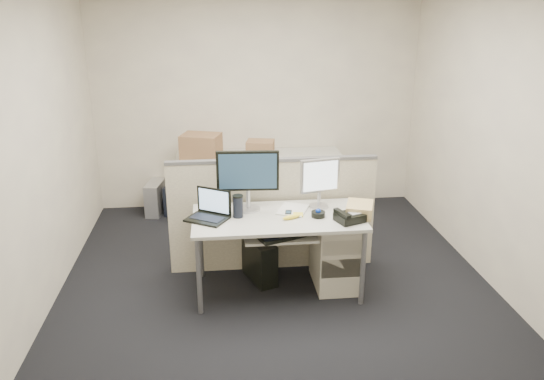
{
  "coord_description": "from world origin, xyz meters",
  "views": [
    {
      "loc": [
        -0.51,
        -4.28,
        2.52
      ],
      "look_at": [
        -0.04,
        0.15,
        0.92
      ],
      "focal_mm": 35.0,
      "sensor_mm": 36.0,
      "label": 1
    }
  ],
  "objects": [
    {
      "name": "cubicle_partition",
      "position": [
        0.0,
        0.45,
        0.55
      ],
      "size": [
        2.0,
        0.06,
        1.1
      ],
      "primitive_type": "cube",
      "color": "beige",
      "rests_on": "floor"
    },
    {
      "name": "cellphone",
      "position": [
        0.1,
        0.05,
        0.74
      ],
      "size": [
        0.07,
        0.11,
        0.01
      ],
      "primitive_type": "cube",
      "rotation": [
        0.0,
        0.0,
        -0.19
      ],
      "color": "black",
      "rests_on": "desk"
    },
    {
      "name": "pc_tower_spare_dark",
      "position": [
        -1.05,
        2.03,
        0.19
      ],
      "size": [
        0.29,
        0.43,
        0.37
      ],
      "primitive_type": "cube",
      "rotation": [
        0.0,
        0.0,
        -0.36
      ],
      "color": "black",
      "rests_on": "floor"
    },
    {
      "name": "wall_back",
      "position": [
        0.0,
        2.25,
        1.35
      ],
      "size": [
        4.0,
        0.02,
        2.7
      ],
      "primitive_type": "cube",
      "color": "#B6AB9D",
      "rests_on": "ground"
    },
    {
      "name": "laptop",
      "position": [
        -0.62,
        -0.02,
        0.86
      ],
      "size": [
        0.42,
        0.39,
        0.25
      ],
      "primitive_type": "cube",
      "rotation": [
        0.0,
        0.0,
        -0.54
      ],
      "color": "black",
      "rests_on": "desk"
    },
    {
      "name": "paper_stack",
      "position": [
        0.15,
        0.12,
        0.74
      ],
      "size": [
        0.34,
        0.37,
        0.01
      ],
      "primitive_type": "cube",
      "rotation": [
        0.0,
        0.0,
        -0.4
      ],
      "color": "silver",
      "rests_on": "desk"
    },
    {
      "name": "monitor_main",
      "position": [
        -0.25,
        0.18,
        1.01
      ],
      "size": [
        0.57,
        0.25,
        0.55
      ],
      "primitive_type": "cube",
      "rotation": [
        0.0,
        0.0,
        -0.06
      ],
      "color": "black",
      "rests_on": "desk"
    },
    {
      "name": "red_binder",
      "position": [
        -0.57,
        1.83,
        0.87
      ],
      "size": [
        0.19,
        0.33,
        0.3
      ],
      "primitive_type": "cube",
      "rotation": [
        0.0,
        0.0,
        -0.37
      ],
      "color": "red",
      "rests_on": "back_counter"
    },
    {
      "name": "wall_left",
      "position": [
        -2.0,
        0.0,
        1.35
      ],
      "size": [
        0.02,
        4.5,
        2.7
      ],
      "primitive_type": "cube",
      "color": "#B6AB9D",
      "rests_on": "ground"
    },
    {
      "name": "banana",
      "position": [
        0.11,
        -0.08,
        0.75
      ],
      "size": [
        0.18,
        0.1,
        0.04
      ],
      "primitive_type": "ellipsoid",
      "rotation": [
        0.0,
        0.0,
        0.35
      ],
      "color": "#FCE448",
      "rests_on": "desk"
    },
    {
      "name": "pc_tower_desk",
      "position": [
        -0.15,
        0.2,
        0.21
      ],
      "size": [
        0.32,
        0.47,
        0.41
      ],
      "primitive_type": "cube",
      "rotation": [
        0.0,
        0.0,
        0.36
      ],
      "color": "black",
      "rests_on": "floor"
    },
    {
      "name": "wall_front",
      "position": [
        0.0,
        -2.25,
        1.35
      ],
      "size": [
        4.0,
        0.02,
        2.7
      ],
      "primitive_type": "cube",
      "color": "#B6AB9D",
      "rests_on": "ground"
    },
    {
      "name": "trackball",
      "position": [
        0.35,
        -0.05,
        0.75
      ],
      "size": [
        0.13,
        0.13,
        0.05
      ],
      "primitive_type": "cylinder",
      "rotation": [
        0.0,
        0.0,
        -0.06
      ],
      "color": "black",
      "rests_on": "desk"
    },
    {
      "name": "wall_right",
      "position": [
        2.0,
        0.0,
        1.35
      ],
      "size": [
        0.02,
        4.5,
        2.7
      ],
      "primitive_type": "cube",
      "color": "#B6AB9D",
      "rests_on": "ground"
    },
    {
      "name": "desk_phone",
      "position": [
        0.6,
        -0.18,
        0.77
      ],
      "size": [
        0.28,
        0.25,
        0.07
      ],
      "primitive_type": "cube",
      "rotation": [
        0.0,
        0.0,
        0.36
      ],
      "color": "black",
      "rests_on": "desk"
    },
    {
      "name": "cardboard_box_left",
      "position": [
        -0.7,
        1.81,
        0.88
      ],
      "size": [
        0.52,
        0.44,
        0.33
      ],
      "primitive_type": "cube",
      "rotation": [
        0.0,
        0.0,
        -0.31
      ],
      "color": "#936E47",
      "rests_on": "back_counter"
    },
    {
      "name": "cardboard_box_right",
      "position": [
        0.0,
        1.81,
        0.84
      ],
      "size": [
        0.36,
        0.31,
        0.23
      ],
      "primitive_type": "cube",
      "rotation": [
        0.0,
        0.0,
        -0.21
      ],
      "color": "#936E47",
      "rests_on": "back_counter"
    },
    {
      "name": "sticky_pad",
      "position": [
        0.18,
        0.0,
        0.74
      ],
      "size": [
        0.1,
        0.1,
        0.01
      ],
      "primitive_type": "cube",
      "rotation": [
        0.0,
        0.0,
        -0.15
      ],
      "color": "yellow",
      "rests_on": "desk"
    },
    {
      "name": "floor",
      "position": [
        0.0,
        0.0,
        -0.01
      ],
      "size": [
        4.0,
        4.5,
        0.01
      ],
      "primitive_type": "cube",
      "color": "black",
      "rests_on": "ground"
    },
    {
      "name": "drawer_pedestal",
      "position": [
        0.55,
        0.05,
        0.33
      ],
      "size": [
        0.4,
        0.55,
        0.65
      ],
      "primitive_type": "cube",
      "color": "beige",
      "rests_on": "floor"
    },
    {
      "name": "keyboard_tray",
      "position": [
        0.0,
        -0.18,
        0.62
      ],
      "size": [
        0.62,
        0.32,
        0.02
      ],
      "primitive_type": "cube",
      "color": "#B7B6AB",
      "rests_on": "desk"
    },
    {
      "name": "desk",
      "position": [
        0.0,
        0.0,
        0.66
      ],
      "size": [
        1.5,
        0.75,
        0.73
      ],
      "color": "#B7B6AB",
      "rests_on": "floor"
    },
    {
      "name": "back_counter",
      "position": [
        0.0,
        1.93,
        0.36
      ],
      "size": [
        2.0,
        0.6,
        0.72
      ],
      "primitive_type": "cube",
      "color": "beige",
      "rests_on": "floor"
    },
    {
      "name": "keyboard",
      "position": [
        0.05,
        -0.22,
        0.64
      ],
      "size": [
        0.52,
        0.34,
        0.03
      ],
      "primitive_type": "cube",
      "rotation": [
        0.0,
        0.0,
        0.37
      ],
      "color": "black",
      "rests_on": "keyboard_tray"
    },
    {
      "name": "monitor_small",
      "position": [
        0.4,
        0.18,
        0.96
      ],
      "size": [
        0.4,
        0.25,
        0.45
      ],
      "primitive_type": "cube",
      "rotation": [
        0.0,
        0.0,
        0.2
      ],
      "color": "#B7B7BC",
      "rests_on": "desk"
    },
    {
      "name": "pc_tower_spare_silver",
      "position": [
        -1.3,
        2.03,
        0.2
      ],
      "size": [
        0.24,
        0.45,
        0.4
      ],
      "primitive_type": "cube",
      "rotation": [
        0.0,
        0.0,
        -0.18
      ],
      "color": "#B7B7BC",
      "rests_on": "floor"
    },
    {
      "name": "manila_folders",
      "position": [
        0.72,
        -0.05,
        0.78
      ],
      "size": [
        0.3,
        0.34,
        0.11
      ],
      "primitive_type": "cube",
      "rotation": [
        0.0,
        0.0,
        -0.33
      ],
      "color": "tan",
      "rests_on": "desk"
    },
    {
      "name": "travel_mug",
      "position": [
        -0.35,
        0.02,
        0.82
      ],
      "size": [
        0.11,
        0.11,
        0.19
      ],
      "primitive_type": "cylinder",
      "rotation": [
        0.0,
        0.0,
        -0.36
      ],
      "color": "black",
      "rests_on": "desk"
    }
  ]
}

